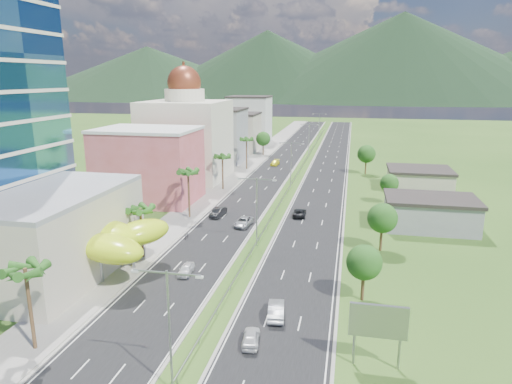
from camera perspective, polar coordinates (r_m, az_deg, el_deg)
The scene contains 39 objects.
ground at distance 63.44m, azimuth -1.78°, elevation -9.90°, with size 500.00×500.00×0.00m, color #2D5119.
road_left at distance 150.05m, azimuth 3.54°, elevation 4.22°, with size 11.00×260.00×0.04m, color black.
road_right at distance 148.66m, azimuth 9.28°, elevation 3.97°, with size 11.00×260.00×0.04m, color black.
sidewalk_left at distance 151.68m, azimuth -0.02°, elevation 4.37°, with size 7.00×260.00×0.12m, color gray.
median_guardrail at distance 131.44m, azimuth 5.63°, elevation 3.02°, with size 0.10×216.06×0.76m.
streetlight_median_a at distance 39.15m, azimuth -10.82°, elevation -15.32°, with size 6.04×0.25×11.00m.
streetlight_median_b at distance 70.33m, azimuth 0.09°, elevation -1.60°, with size 6.04×0.25×11.00m.
streetlight_median_c at distance 108.85m, azimuth 4.41°, elevation 4.01°, with size 6.04×0.25×11.00m.
streetlight_median_d at distance 153.09m, azimuth 6.65°, elevation 6.90°, with size 6.04×0.25×11.00m.
streetlight_median_e at distance 197.67m, azimuth 7.90°, elevation 8.48°, with size 6.04×0.25×11.00m.
mall_podium at distance 70.99m, azimuth -29.16°, elevation -4.36°, with size 30.00×24.00×11.00m, color #BAAF99.
lime_canopy at distance 65.64m, azimuth -19.98°, elevation -5.26°, with size 18.00×15.00×7.40m.
pink_shophouse at distance 99.37m, azimuth -13.26°, elevation 3.14°, with size 20.00×15.00×15.00m, color #C55350.
domed_building at distance 119.74m, azimuth -8.73°, elevation 7.04°, with size 20.00×20.00×28.70m.
midrise_grey at distance 143.36m, azimuth -4.80°, elevation 6.96°, with size 16.00×15.00×16.00m, color gray.
midrise_beige at distance 164.58m, azimuth -2.59°, elevation 7.39°, with size 16.00×15.00×13.00m, color #BAAF99.
midrise_white at distance 186.56m, azimuth -0.82°, elevation 8.98°, with size 16.00×15.00×18.00m, color silver.
billboard at distance 43.97m, azimuth 15.04°, elevation -15.54°, with size 5.20×0.35×6.20m.
shed_near at distance 85.73m, azimuth 20.93°, elevation -2.61°, with size 15.00×10.00×5.00m, color gray.
shed_far at distance 114.89m, azimuth 19.71°, elevation 1.44°, with size 14.00×12.00×4.40m, color #BAAF99.
palm_tree_a at distance 48.49m, azimuth -26.86°, elevation -9.03°, with size 3.60×3.60×9.10m.
palm_tree_b at distance 67.87m, azimuth -14.26°, elevation -2.36°, with size 3.60×3.60×8.10m.
palm_tree_c at distance 85.35m, azimuth -8.49°, elevation 2.27°, with size 3.60×3.60×9.60m.
palm_tree_d at distance 107.00m, azimuth -4.22°, elevation 4.27°, with size 3.60×3.60×8.60m.
palm_tree_e at distance 130.80m, azimuth -1.20°, elevation 6.45°, with size 3.60×3.60×9.40m.
leafy_tree_lfar at distance 155.40m, azimuth 0.90°, elevation 6.66°, with size 4.90×4.90×8.05m.
leafy_tree_ra at distance 55.47m, azimuth 13.37°, elevation -8.58°, with size 4.20×4.20×6.90m.
leafy_tree_rb at distance 71.51m, azimuth 15.53°, elevation -3.18°, with size 4.55×4.55×7.47m.
leafy_tree_rc at distance 98.97m, azimuth 16.33°, elevation 1.05°, with size 3.85×3.85×6.33m.
leafy_tree_rd at distance 127.95m, azimuth 13.64°, elevation 4.64°, with size 4.90×4.90×8.05m.
mountain_ridge at distance 509.02m, azimuth 17.37°, elevation 10.62°, with size 860.00×140.00×90.00m, color black, non-canonical shape.
car_white_near_left at distance 63.01m, azimuth -8.75°, elevation -9.53°, with size 1.59×3.96×1.35m, color white.
car_dark_left at distance 87.34m, azimuth -4.76°, elevation -2.52°, with size 1.74×4.98×1.64m, color black.
car_silver_mid_left at distance 81.53m, azimuth -1.57°, elevation -3.76°, with size 2.46×5.33×1.48m, color #93949A.
car_yellow_far_left at distance 137.96m, azimuth 2.40°, elevation 3.68°, with size 2.06×5.08×1.47m, color yellow.
car_white_near_right at distance 47.59m, azimuth -0.63°, elevation -17.70°, with size 1.64×4.08×1.39m, color silver.
car_silver_right at distance 52.16m, azimuth 2.53°, elevation -14.49°, with size 1.73×4.96×1.64m, color #B0B3B8.
car_dark_far_right at distance 87.56m, azimuth 5.46°, elevation -2.58°, with size 2.30×4.99×1.39m, color black.
motorcycle at distance 76.14m, azimuth -8.68°, elevation -5.32°, with size 0.60×1.97×1.26m, color black.
Camera 1 is at (13.81, -56.26, 25.85)m, focal length 32.00 mm.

